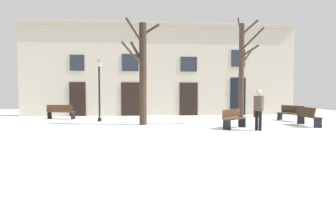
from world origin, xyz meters
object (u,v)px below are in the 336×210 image
tree_center (242,71)px  bench_near_lamp (234,118)px  bench_near_center_tree (291,113)px  person_crossing_plaza (259,108)px  bench_facing_shops (308,116)px  litter_bin (257,111)px  bench_back_to_back_right (61,112)px  tree_right_of_center (142,71)px  streetlamp (99,83)px

tree_center → bench_near_lamp: tree_center is taller
bench_near_center_tree → person_crossing_plaza: 5.25m
bench_facing_shops → bench_near_lamp: size_ratio=1.26×
tree_center → litter_bin: size_ratio=6.52×
tree_center → litter_bin: tree_center is taller
litter_bin → person_crossing_plaza: bearing=-110.8°
litter_bin → bench_back_to_back_right: (-12.98, -0.55, 0.05)m
tree_right_of_center → person_crossing_plaza: (5.22, -2.68, -1.79)m
bench_back_to_back_right → bench_facing_shops: 14.40m
streetlamp → person_crossing_plaza: 9.08m
streetlamp → bench_facing_shops: 11.50m
tree_right_of_center → bench_back_to_back_right: 6.69m
litter_bin → bench_near_center_tree: bearing=-71.7°
bench_facing_shops → tree_right_of_center: bearing=83.7°
bench_back_to_back_right → bench_near_lamp: 10.94m
tree_right_of_center → bench_near_center_tree: (8.74, 1.17, -2.35)m
tree_right_of_center → bench_facing_shops: 8.81m
person_crossing_plaza → tree_right_of_center: bearing=-155.6°
streetlamp → bench_facing_shops: bearing=-15.9°
streetlamp → litter_bin: 10.69m
tree_center → litter_bin: (2.53, 4.35, -2.43)m
bench_near_lamp → person_crossing_plaza: 1.33m
litter_bin → bench_facing_shops: size_ratio=0.47×
tree_right_of_center → person_crossing_plaza: 6.14m
bench_back_to_back_right → person_crossing_plaza: 12.13m
bench_near_lamp → bench_facing_shops: bearing=-33.6°
bench_near_center_tree → tree_right_of_center: bearing=-103.1°
bench_near_center_tree → bench_near_lamp: 5.35m
bench_near_lamp → streetlamp: bearing=108.5°
tree_right_of_center → bench_facing_shops: bearing=-8.2°
streetlamp → bench_back_to_back_right: streetlamp is taller
bench_near_center_tree → bench_facing_shops: (-0.33, -2.38, 0.03)m
bench_facing_shops → bench_back_to_back_right: bearing=72.8°
tree_center → bench_near_lamp: bearing=-120.4°
tree_right_of_center → tree_center: size_ratio=0.98×
bench_near_lamp → tree_right_of_center: bearing=114.0°
person_crossing_plaza → bench_facing_shops: bearing=76.4°
tree_right_of_center → bench_near_lamp: bearing=-23.3°
tree_right_of_center → litter_bin: tree_right_of_center is taller
streetlamp → tree_center: bearing=-15.7°
tree_right_of_center → person_crossing_plaza: tree_right_of_center is taller
tree_right_of_center → bench_near_lamp: size_ratio=3.80×
tree_center → bench_back_to_back_right: bearing=160.0°
tree_right_of_center → litter_bin: size_ratio=6.40×
streetlamp → bench_facing_shops: (10.93, -3.11, -1.73)m
litter_bin → person_crossing_plaza: (-2.57, -6.74, 0.61)m
tree_center → bench_facing_shops: tree_center is taller
bench_facing_shops → person_crossing_plaza: bearing=116.7°
bench_back_to_back_right → bench_near_lamp: (9.53, -5.37, -0.00)m
tree_center → bench_facing_shops: size_ratio=3.06×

